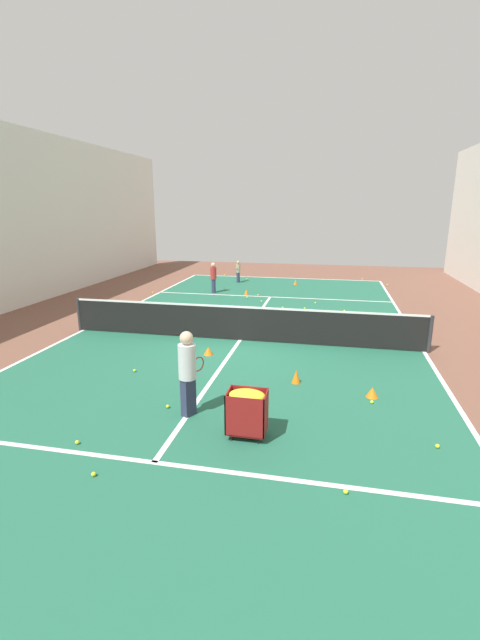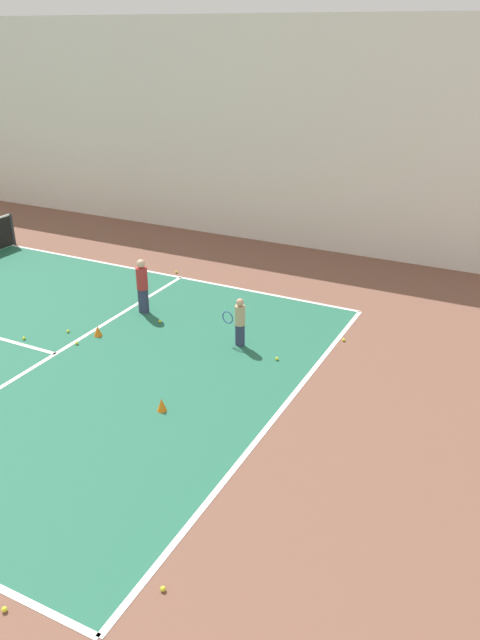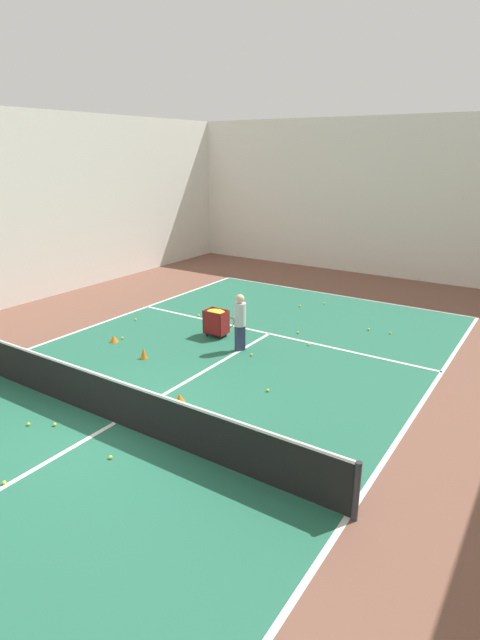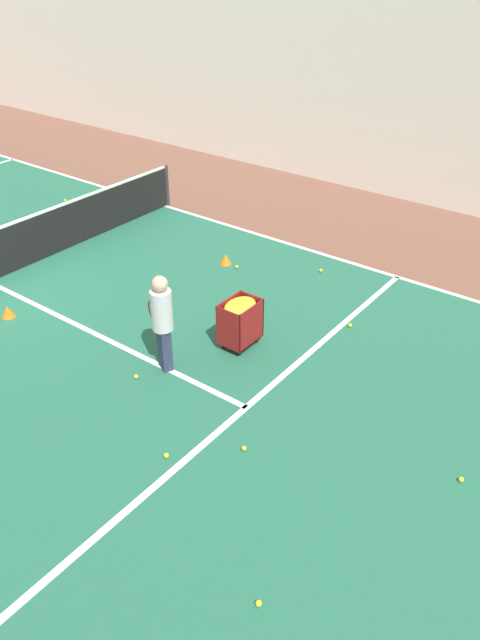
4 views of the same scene
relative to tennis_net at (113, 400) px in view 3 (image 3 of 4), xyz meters
The scene contains 28 objects.
ground_plane 0.52m from the tennis_net, ahead, with size 34.55×34.55×0.00m, color brown.
court_playing_area 0.52m from the tennis_net, ahead, with size 9.95×22.58×0.00m.
line_baseline_far 11.30m from the tennis_net, 90.00° to the left, with size 9.95×0.10×0.00m, color white.
line_sideline_right 5.00m from the tennis_net, ahead, with size 0.10×22.58×0.00m, color white.
line_service_far 6.23m from the tennis_net, 90.00° to the left, with size 9.95×0.10×0.00m, color white.
line_centre_service 0.52m from the tennis_net, ahead, with size 0.10×12.42×0.00m, color white.
hall_enclosure_far 15.60m from the tennis_net, 90.00° to the left, with size 17.92×0.15×6.59m.
tennis_net is the anchor object (origin of this frame).
coach_at_net 4.65m from the tennis_net, 90.27° to the left, with size 0.43×0.67×1.60m.
ball_cart 5.32m from the tennis_net, 103.21° to the left, with size 0.65×0.47×0.83m.
training_cone_0 4.65m from the tennis_net, 137.02° to the left, with size 0.25×0.25×0.21m, color orange.
training_cone_2 3.33m from the tennis_net, 123.63° to the left, with size 0.19×0.19×0.30m, color orange.
training_cone_3 1.55m from the tennis_net, 68.65° to the left, with size 0.24×0.24×0.21m, color orange.
tennis_ball_1 9.18m from the tennis_net, 92.93° to the left, with size 0.07×0.07×0.07m, color yellow.
tennis_ball_3 4.52m from the tennis_net, 84.12° to the left, with size 0.07×0.07×0.07m, color yellow.
tennis_ball_5 3.49m from the tennis_net, 56.89° to the left, with size 0.07×0.07×0.07m, color yellow.
tennis_ball_6 4.85m from the tennis_net, 134.15° to the left, with size 0.07×0.07×0.07m, color yellow.
tennis_ball_9 8.75m from the tennis_net, 69.58° to the left, with size 0.07×0.07×0.07m, color yellow.
tennis_ball_11 6.76m from the tennis_net, 83.96° to the left, with size 0.07×0.07×0.07m, color yellow.
tennis_ball_12 6.95m from the tennis_net, 113.73° to the left, with size 0.07×0.07×0.07m, color yellow.
tennis_ball_13 6.50m from the tennis_net, 130.94° to the left, with size 0.07×0.07×0.07m, color yellow.
tennis_ball_16 1.35m from the tennis_net, 46.58° to the right, with size 0.07×0.07×0.07m, color yellow.
tennis_ball_17 1.27m from the tennis_net, 140.87° to the right, with size 0.07×0.07×0.07m, color yellow.
tennis_ball_21 6.17m from the tennis_net, 76.65° to the left, with size 0.07×0.07×0.07m, color yellow.
tennis_ball_22 2.43m from the tennis_net, 91.31° to the right, with size 0.07×0.07×0.07m, color yellow.
tennis_ball_24 8.50m from the tennis_net, 73.64° to the left, with size 0.07×0.07×0.07m, color yellow.
tennis_ball_27 9.92m from the tennis_net, 89.26° to the left, with size 0.07×0.07×0.07m, color yellow.
tennis_ball_29 1.77m from the tennis_net, 143.10° to the right, with size 0.07×0.07×0.07m, color yellow.
Camera 3 is at (7.00, -6.02, 5.23)m, focal length 28.00 mm.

